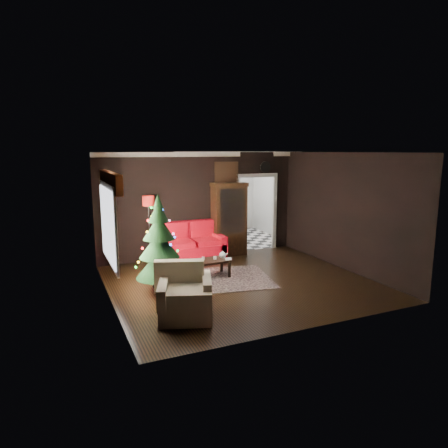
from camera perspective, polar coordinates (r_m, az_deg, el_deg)
name	(u,v)px	position (r m, az deg, el deg)	size (l,w,h in m)	color
floor	(241,283)	(8.82, 2.38, -8.35)	(5.50, 5.50, 0.00)	black
ceiling	(242,152)	(8.35, 2.53, 10.16)	(5.50, 5.50, 0.00)	white
wall_back	(200,205)	(10.75, -3.44, 2.73)	(5.50, 5.50, 0.00)	black
wall_front	(312,244)	(6.37, 12.42, -2.87)	(5.50, 5.50, 0.00)	black
wall_left	(107,230)	(7.68, -16.29, -0.78)	(5.50, 5.50, 0.00)	black
wall_right	(344,212)	(9.98, 16.78, 1.71)	(5.50, 5.50, 0.00)	black
doorway	(256,214)	(11.49, 4.55, 1.45)	(1.10, 0.10, 2.10)	silver
left_window	(108,225)	(7.87, -16.22, -0.14)	(0.05, 1.60, 1.40)	white
valance	(110,182)	(7.78, -15.94, 5.85)	(0.12, 2.10, 0.35)	maroon
kitchen_floor	(233,239)	(13.00, 1.36, -2.16)	(3.00, 3.00, 0.00)	white
kitchen_window	(216,183)	(14.06, -1.13, 5.80)	(0.70, 0.06, 0.70)	white
rug	(215,279)	(9.01, -1.24, -7.90)	(2.44, 1.78, 0.01)	#654059
loveseat	(192,242)	(10.36, -4.60, -2.64)	(1.70, 0.90, 1.00)	#940000
curio_cabinet	(229,221)	(10.89, 0.71, 0.45)	(0.90, 0.45, 1.90)	black
floor_lamp	(150,233)	(10.02, -10.58, -1.30)	(0.31, 0.31, 1.86)	black
christmas_tree	(159,242)	(8.01, -9.22, -2.60)	(0.96, 0.96, 1.83)	black
armchair	(185,292)	(6.94, -5.52, -9.68)	(0.93, 0.93, 0.95)	tan
coffee_table	(209,268)	(9.13, -2.10, -6.32)	(0.86, 0.52, 0.39)	black
teapot	(223,255)	(9.17, -0.20, -4.43)	(0.18, 0.18, 0.17)	white
cup_a	(203,258)	(9.13, -2.97, -4.89)	(0.07, 0.07, 0.06)	silver
cup_b	(215,258)	(9.13, -1.30, -4.84)	(0.08, 0.08, 0.06)	white
book	(225,255)	(9.09, 0.16, -4.46)	(0.15, 0.02, 0.20)	tan
wall_clock	(265,167)	(11.44, 5.89, 8.09)	(0.32, 0.32, 0.06)	white
painting	(226,173)	(10.91, 0.32, 7.35)	(0.62, 0.05, 0.52)	#B86D42
kitchen_counter	(219,220)	(13.99, -0.72, 0.62)	(1.80, 0.60, 0.90)	silver
kitchen_table	(229,230)	(12.54, 0.71, -0.89)	(0.70, 0.70, 0.75)	brown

